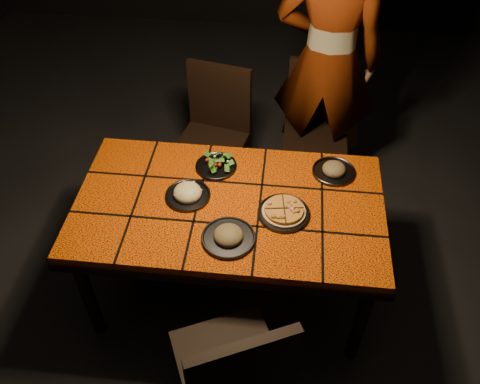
# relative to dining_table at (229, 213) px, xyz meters

# --- Properties ---
(room_shell) EXTENTS (6.04, 7.04, 3.08)m
(room_shell) POSITION_rel_dining_table_xyz_m (0.00, 0.00, 0.83)
(room_shell) COLOR black
(room_shell) RESTS_ON ground
(dining_table) EXTENTS (1.62, 0.92, 0.75)m
(dining_table) POSITION_rel_dining_table_xyz_m (0.00, 0.00, 0.00)
(dining_table) COLOR #E34E07
(dining_table) RESTS_ON ground
(chair_near) EXTENTS (0.59, 0.59, 0.99)m
(chair_near) POSITION_rel_dining_table_xyz_m (0.12, -0.82, -0.10)
(chair_near) COLOR black
(chair_near) RESTS_ON ground
(chair_far_left) EXTENTS (0.52, 0.52, 0.96)m
(chair_far_left) POSITION_rel_dining_table_xyz_m (-0.21, 0.88, -0.12)
(chair_far_left) COLOR black
(chair_far_left) RESTS_ON ground
(chair_far_right) EXTENTS (0.43, 0.43, 0.95)m
(chair_far_right) POSITION_rel_dining_table_xyz_m (0.47, 1.05, -0.13)
(chair_far_right) COLOR black
(chair_far_right) RESTS_ON ground
(diner) EXTENTS (0.75, 0.54, 1.91)m
(diner) POSITION_rel_dining_table_xyz_m (0.50, 1.12, 0.28)
(diner) COLOR brown
(diner) RESTS_ON ground
(plate_pizza) EXTENTS (0.27, 0.27, 0.04)m
(plate_pizza) POSITION_rel_dining_table_xyz_m (0.29, -0.05, 0.10)
(plate_pizza) COLOR #36363A
(plate_pizza) RESTS_ON dining_table
(plate_pasta) EXTENTS (0.24, 0.24, 0.08)m
(plate_pasta) POSITION_rel_dining_table_xyz_m (-0.22, 0.02, 0.10)
(plate_pasta) COLOR #36363A
(plate_pasta) RESTS_ON dining_table
(plate_salad) EXTENTS (0.23, 0.23, 0.07)m
(plate_salad) POSITION_rel_dining_table_xyz_m (-0.10, 0.26, 0.10)
(plate_salad) COLOR #36363A
(plate_salad) RESTS_ON dining_table
(plate_mushroom_a) EXTENTS (0.27, 0.27, 0.09)m
(plate_mushroom_a) POSITION_rel_dining_table_xyz_m (0.03, -0.24, 0.10)
(plate_mushroom_a) COLOR #36363A
(plate_mushroom_a) RESTS_ON dining_table
(plate_mushroom_b) EXTENTS (0.24, 0.24, 0.08)m
(plate_mushroom_b) POSITION_rel_dining_table_xyz_m (0.54, 0.29, 0.10)
(plate_mushroom_b) COLOR #36363A
(plate_mushroom_b) RESTS_ON dining_table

